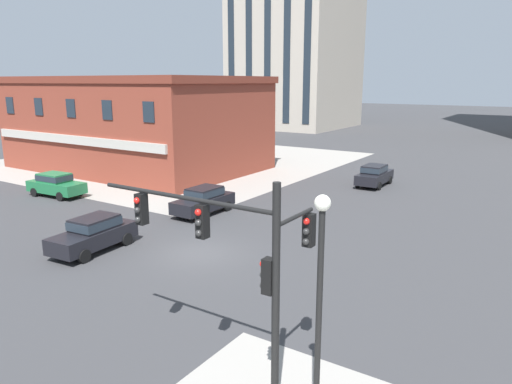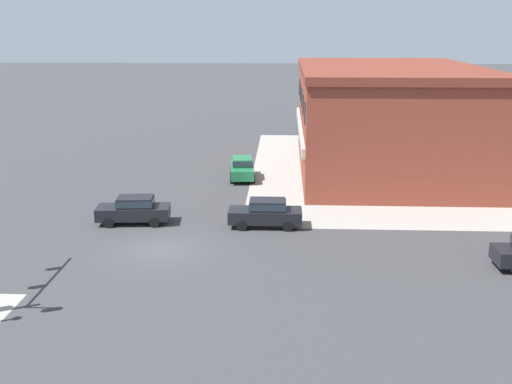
# 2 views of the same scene
# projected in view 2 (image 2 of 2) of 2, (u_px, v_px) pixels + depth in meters

# --- Properties ---
(ground_plane) EXTENTS (320.00, 320.00, 0.00)m
(ground_plane) POSITION_uv_depth(u_px,v_px,m) (162.00, 250.00, 34.00)
(ground_plane) COLOR #38383A
(sidewalk_far_corner) EXTENTS (32.00, 32.00, 0.02)m
(sidewalk_far_corner) POSITION_uv_depth(u_px,v_px,m) (445.00, 170.00, 52.38)
(sidewalk_far_corner) COLOR gray
(sidewalk_far_corner) RESTS_ON ground
(car_main_northbound_near) EXTENTS (4.52, 2.14, 1.68)m
(car_main_northbound_near) POSITION_uv_depth(u_px,v_px,m) (242.00, 167.00, 49.22)
(car_main_northbound_near) COLOR #1E6B3D
(car_main_northbound_near) RESTS_ON ground
(car_main_northbound_far) EXTENTS (1.91, 4.41, 1.68)m
(car_main_northbound_far) POSITION_uv_depth(u_px,v_px,m) (266.00, 212.00, 37.65)
(car_main_northbound_far) COLOR black
(car_main_northbound_far) RESTS_ON ground
(car_main_southbound_near) EXTENTS (2.17, 4.53, 1.68)m
(car_main_southbound_near) POSITION_uv_depth(u_px,v_px,m) (134.00, 209.00, 38.29)
(car_main_southbound_near) COLOR black
(car_main_southbound_near) RESTS_ON ground
(storefront_block_near_corner) EXTENTS (22.82, 14.40, 8.55)m
(storefront_block_near_corner) POSITION_uv_depth(u_px,v_px,m) (387.00, 118.00, 51.66)
(storefront_block_near_corner) COLOR brown
(storefront_block_near_corner) RESTS_ON ground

